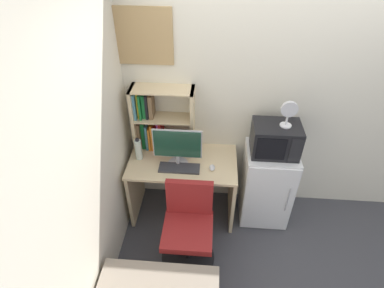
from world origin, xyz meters
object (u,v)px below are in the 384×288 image
(water_bottle, at_px, (138,149))
(monitor, at_px, (177,146))
(hutch_bookshelf, at_px, (155,120))
(desk_fan, at_px, (289,112))
(microwave, at_px, (275,139))
(wall_corkboard, at_px, (130,36))
(computer_mouse, at_px, (212,168))
(keyboard, at_px, (179,168))
(mini_fridge, at_px, (266,185))
(desk_chair, at_px, (188,231))

(water_bottle, bearing_deg, monitor, -9.14)
(hutch_bookshelf, relative_size, desk_fan, 2.74)
(microwave, distance_m, wall_corkboard, 1.67)
(hutch_bookshelf, height_order, wall_corkboard, wall_corkboard)
(hutch_bookshelf, height_order, computer_mouse, hutch_bookshelf)
(hutch_bookshelf, xyz_separation_m, monitor, (0.26, -0.27, -0.12))
(monitor, height_order, keyboard, monitor)
(computer_mouse, bearing_deg, wall_corkboard, 152.81)
(hutch_bookshelf, distance_m, keyboard, 0.56)
(computer_mouse, distance_m, mini_fridge, 0.70)
(desk_fan, bearing_deg, desk_chair, -145.00)
(keyboard, distance_m, microwave, 0.99)
(monitor, height_order, mini_fridge, monitor)
(desk_chair, distance_m, wall_corkboard, 1.89)
(mini_fridge, relative_size, wall_corkboard, 1.18)
(microwave, distance_m, desk_fan, 0.32)
(keyboard, height_order, mini_fridge, mini_fridge)
(wall_corkboard, bearing_deg, water_bottle, -84.81)
(monitor, xyz_separation_m, desk_chair, (0.15, -0.52, -0.62))
(computer_mouse, xyz_separation_m, microwave, (0.60, 0.14, 0.29))
(desk_fan, height_order, desk_chair, desk_fan)
(computer_mouse, distance_m, water_bottle, 0.78)
(desk_fan, bearing_deg, monitor, -174.98)
(microwave, height_order, desk_fan, desk_fan)
(desk_chair, bearing_deg, microwave, 37.43)
(keyboard, distance_m, computer_mouse, 0.33)
(hutch_bookshelf, bearing_deg, desk_chair, -62.56)
(microwave, xyz_separation_m, desk_chair, (-0.80, -0.61, -0.70))
(hutch_bookshelf, bearing_deg, water_bottle, -127.92)
(keyboard, relative_size, computer_mouse, 4.47)
(computer_mouse, bearing_deg, water_bottle, 171.81)
(desk_fan, bearing_deg, computer_mouse, -168.74)
(water_bottle, distance_m, desk_fan, 1.52)
(mini_fridge, xyz_separation_m, wall_corkboard, (-1.40, 0.27, 1.49))
(keyboard, bearing_deg, monitor, 107.19)
(keyboard, distance_m, mini_fridge, 1.00)
(hutch_bookshelf, distance_m, computer_mouse, 0.76)
(computer_mouse, relative_size, microwave, 0.20)
(hutch_bookshelf, relative_size, water_bottle, 2.89)
(monitor, distance_m, mini_fridge, 1.10)
(water_bottle, height_order, desk_fan, desk_fan)
(water_bottle, xyz_separation_m, mini_fridge, (1.37, 0.03, -0.43))
(microwave, height_order, wall_corkboard, wall_corkboard)
(mini_fridge, distance_m, microwave, 0.62)
(keyboard, height_order, water_bottle, water_bottle)
(wall_corkboard, bearing_deg, mini_fridge, -11.04)
(hutch_bookshelf, xyz_separation_m, desk_chair, (0.41, -0.79, -0.74))
(mini_fridge, distance_m, desk_chair, 1.01)
(keyboard, bearing_deg, desk_chair, -74.11)
(water_bottle, height_order, desk_chair, water_bottle)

